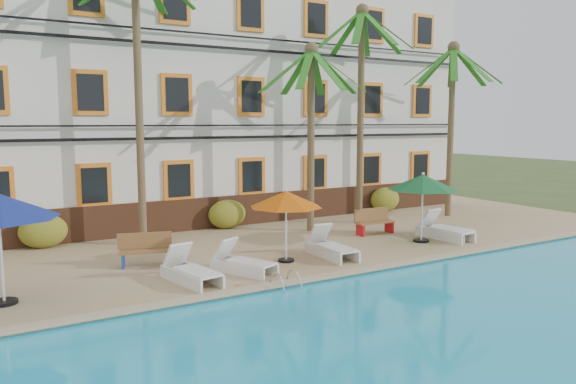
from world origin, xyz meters
TOP-DOWN VIEW (x-y plane):
  - ground at (0.00, 0.00)m, footprint 100.00×100.00m
  - pool_deck at (0.00, 5.00)m, footprint 30.00×12.00m
  - swimming_pool at (0.00, -7.00)m, footprint 26.00×12.00m
  - pool_coping at (0.00, -0.90)m, footprint 30.00×0.35m
  - hotel_building at (0.00, 9.98)m, footprint 25.40×6.44m
  - palm_b at (-3.30, 5.52)m, footprint 3.98×3.98m
  - palm_c at (2.77, 4.66)m, footprint 3.98×3.98m
  - palm_d at (5.36, 5.04)m, footprint 3.98×3.98m
  - palm_e at (9.69, 4.37)m, footprint 3.98×3.98m
  - shrub_left at (-6.22, 6.60)m, footprint 1.50×0.90m
  - shrub_mid at (0.25, 6.60)m, footprint 1.50×0.90m
  - shrub_right at (8.06, 6.60)m, footprint 1.50×0.90m
  - umbrella_red at (-0.43, 1.07)m, footprint 2.13×2.13m
  - umbrella_green at (4.87, 1.03)m, footprint 2.36×2.36m
  - lounger_b at (-3.59, 0.50)m, footprint 1.03×2.07m
  - lounger_c at (-2.06, 0.65)m, footprint 1.37×1.99m
  - lounger_d at (1.00, 0.85)m, footprint 0.79×2.02m
  - lounger_e at (5.91, 1.00)m, footprint 0.81×2.09m
  - lounger_f at (6.12, 1.19)m, footprint 0.98×2.08m
  - bench_left at (-4.03, 2.71)m, footprint 1.57×0.89m
  - bench_right at (4.38, 2.93)m, footprint 1.52×0.53m
  - pool_ladder at (-1.69, -1.00)m, footprint 0.54×0.74m

SIDE VIEW (x-z plane):
  - ground at x=0.00m, z-range 0.00..0.00m
  - swimming_pool at x=0.00m, z-range 0.00..0.20m
  - pool_deck at x=0.00m, z-range 0.00..0.25m
  - pool_ladder at x=-1.69m, z-range -0.12..0.62m
  - pool_coping at x=0.00m, z-range 0.25..0.31m
  - lounger_c at x=-2.06m, z-range 0.09..0.98m
  - lounger_b at x=-3.59m, z-range 0.09..1.02m
  - lounger_d at x=1.00m, z-range 0.08..1.03m
  - lounger_f at x=6.12m, z-range 0.08..1.03m
  - lounger_e at x=5.91m, z-range 0.08..1.05m
  - bench_left at x=-4.03m, z-range 0.26..1.18m
  - bench_right at x=4.38m, z-range 0.26..1.18m
  - shrub_left at x=-6.22m, z-range 0.25..1.35m
  - shrub_mid at x=0.25m, z-range 0.25..1.35m
  - shrub_right at x=8.06m, z-range 0.25..1.35m
  - umbrella_red at x=-0.43m, z-range 1.00..3.14m
  - umbrella_green at x=4.87m, z-range 1.08..3.44m
  - palm_c at x=2.77m, z-range 1.26..8.14m
  - palm_e at x=9.69m, z-range 1.31..8.68m
  - hotel_building at x=0.00m, z-range 0.26..10.49m
  - palm_d at x=5.36m, z-range 1.40..9.95m
  - palm_b at x=-3.30m, z-range 1.46..10.99m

